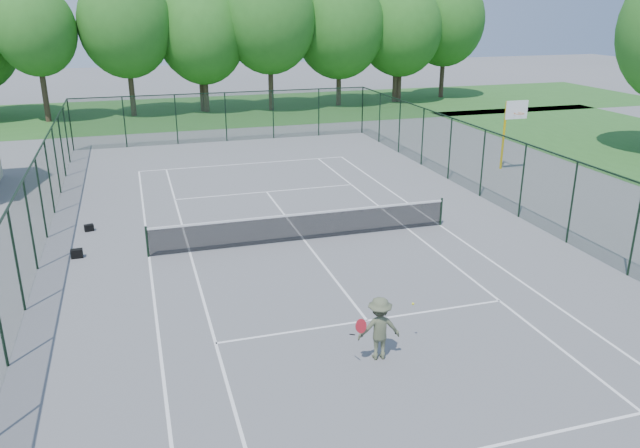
{
  "coord_description": "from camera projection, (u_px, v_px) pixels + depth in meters",
  "views": [
    {
      "loc": [
        -5.62,
        -20.47,
        8.17
      ],
      "look_at": [
        0.0,
        -2.0,
        1.3
      ],
      "focal_mm": 35.0,
      "sensor_mm": 36.0,
      "label": 1
    }
  ],
  "objects": [
    {
      "name": "fence_enclosure",
      "position": [
        304.0,
        199.0,
        22.21
      ],
      "size": [
        18.05,
        36.05,
        3.02
      ],
      "color": "#1A3420",
      "rests_on": "ground"
    },
    {
      "name": "tree_line_far",
      "position": [
        199.0,
        33.0,
        47.76
      ],
      "size": [
        39.4,
        6.4,
        9.7
      ],
      "color": "#493527",
      "rests_on": "ground"
    },
    {
      "name": "basketball_goal",
      "position": [
        511.0,
        121.0,
        31.19
      ],
      "size": [
        1.2,
        1.43,
        3.65
      ],
      "color": "gold",
      "rests_on": "ground"
    },
    {
      "name": "sports_bag_a",
      "position": [
        77.0,
        254.0,
        21.1
      ],
      "size": [
        0.39,
        0.23,
        0.31
      ],
      "primitive_type": "cube",
      "rotation": [
        0.0,
        0.0,
        0.01
      ],
      "color": "black",
      "rests_on": "ground"
    },
    {
      "name": "court_lines",
      "position": [
        304.0,
        240.0,
        22.73
      ],
      "size": [
        11.05,
        23.85,
        0.01
      ],
      "color": "white",
      "rests_on": "ground"
    },
    {
      "name": "grass_far",
      "position": [
        203.0,
        111.0,
        49.77
      ],
      "size": [
        80.0,
        16.0,
        0.01
      ],
      "primitive_type": "cube",
      "color": "#326C28",
      "rests_on": "ground"
    },
    {
      "name": "ground",
      "position": [
        304.0,
        240.0,
        22.73
      ],
      "size": [
        140.0,
        140.0,
        0.0
      ],
      "primitive_type": "plane",
      "color": "slate",
      "rests_on": "ground"
    },
    {
      "name": "tennis_player",
      "position": [
        379.0,
        328.0,
        14.94
      ],
      "size": [
        1.95,
        0.8,
        1.6
      ],
      "color": "#555C41",
      "rests_on": "ground"
    },
    {
      "name": "sports_bag_b",
      "position": [
        89.0,
        228.0,
        23.58
      ],
      "size": [
        0.37,
        0.28,
        0.26
      ],
      "primitive_type": "cube",
      "rotation": [
        0.0,
        0.0,
        0.25
      ],
      "color": "black",
      "rests_on": "ground"
    },
    {
      "name": "tennis_net",
      "position": [
        304.0,
        225.0,
        22.54
      ],
      "size": [
        11.08,
        0.08,
        1.1
      ],
      "color": "black",
      "rests_on": "ground"
    }
  ]
}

